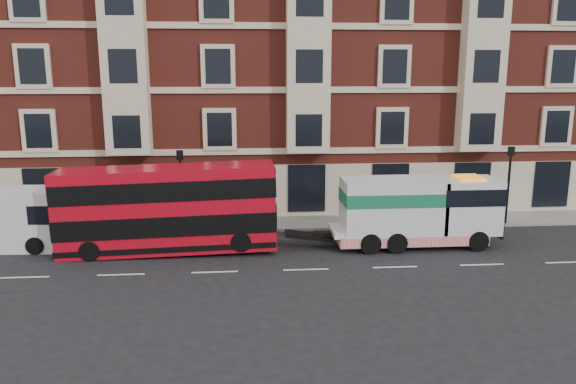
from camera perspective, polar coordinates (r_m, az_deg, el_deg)
The scene contains 9 objects.
ground at distance 24.96m, azimuth 1.84°, elevation -7.89°, with size 120.00×120.00×0.00m, color black.
sidewalk at distance 32.05m, azimuth 0.36°, elevation -3.14°, with size 90.00×3.00×0.15m, color slate.
victorian_terrace at distance 38.43m, azimuth 0.17°, elevation 14.47°, with size 45.00×12.00×20.40m.
lamp_post_west at distance 30.26m, azimuth -10.82°, elevation 0.77°, with size 0.35×0.15×4.35m.
lamp_post_east at distance 33.44m, azimuth 21.52°, elevation 1.22°, with size 0.35×0.15×4.35m.
double_decker_bus at distance 27.28m, azimuth -12.15°, elevation -1.57°, with size 10.26×2.35×4.15m.
tow_truck at distance 28.39m, azimuth 12.78°, elevation -1.86°, with size 8.21×2.43×3.42m.
box_van at distance 30.82m, azimuth -26.77°, elevation -2.49°, with size 5.78×2.70×2.94m.
pedestrian at distance 31.65m, azimuth -15.60°, elevation -2.14°, with size 0.59×0.39×1.63m, color #1E1C38.
Camera 1 is at (-2.64, -23.28, 8.61)m, focal length 35.00 mm.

